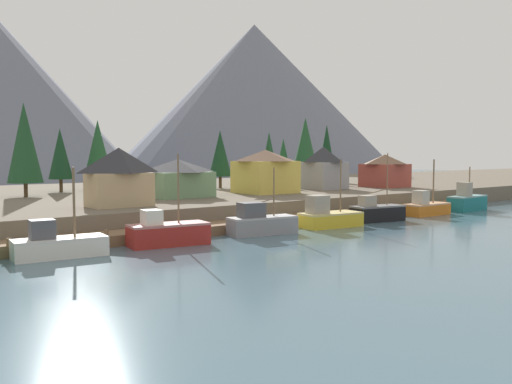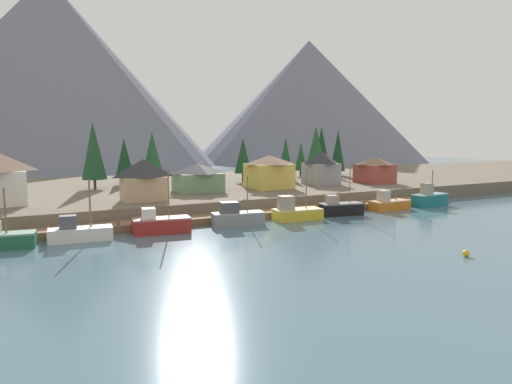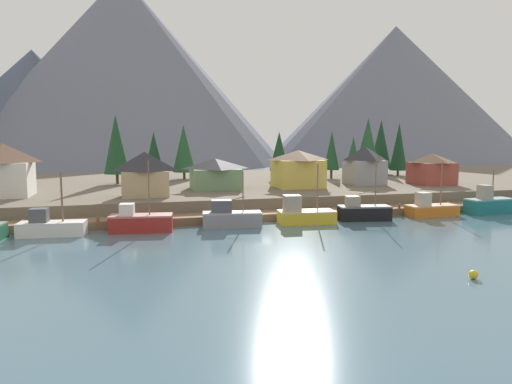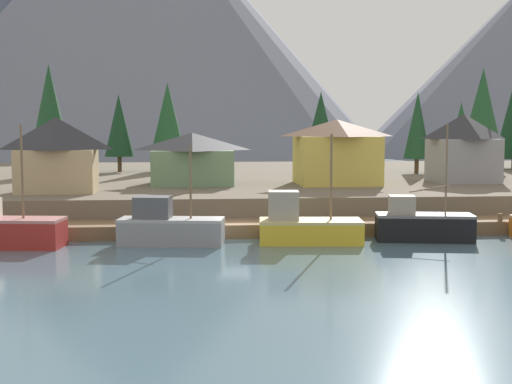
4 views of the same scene
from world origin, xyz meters
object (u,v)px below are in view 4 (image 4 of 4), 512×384
(fishing_boat_red, at_px, (8,230))
(conifer_mid_right, at_px, (168,121))
(conifer_back_right, at_px, (417,125))
(fishing_boat_grey, at_px, (168,227))
(conifer_near_left, at_px, (321,125))
(conifer_centre, at_px, (119,126))
(conifer_far_left, at_px, (482,114))
(house_tan, at_px, (57,154))
(house_green, at_px, (192,158))
(house_grey, at_px, (463,147))
(house_yellow, at_px, (337,151))
(conifer_near_right, at_px, (461,130))
(conifer_far_right, at_px, (50,112))
(fishing_boat_yellow, at_px, (306,227))
(fishing_boat_black, at_px, (422,225))

(fishing_boat_red, distance_m, conifer_mid_right, 41.31)
(conifer_back_right, bearing_deg, fishing_boat_grey, -130.24)
(conifer_mid_right, bearing_deg, conifer_near_left, -24.39)
(fishing_boat_red, height_order, conifer_centre, conifer_centre)
(conifer_far_left, bearing_deg, house_tan, -156.90)
(fishing_boat_red, bearing_deg, conifer_back_right, 48.53)
(house_green, relative_size, conifer_mid_right, 0.74)
(house_tan, bearing_deg, conifer_back_right, 29.04)
(house_grey, distance_m, conifer_far_left, 13.83)
(house_yellow, relative_size, conifer_far_left, 0.64)
(conifer_centre, bearing_deg, house_grey, -28.23)
(house_green, relative_size, conifer_near_right, 0.94)
(house_green, bearing_deg, conifer_near_right, 28.13)
(house_grey, bearing_deg, conifer_back_right, 91.47)
(fishing_boat_grey, height_order, conifer_near_right, conifer_near_right)
(conifer_far_left, distance_m, conifer_far_right, 49.32)
(fishing_boat_grey, relative_size, conifer_back_right, 0.77)
(fishing_boat_red, distance_m, house_green, 23.75)
(conifer_back_right, bearing_deg, house_green, -152.69)
(fishing_boat_red, relative_size, house_yellow, 1.04)
(fishing_boat_grey, height_order, house_yellow, house_yellow)
(house_grey, relative_size, conifer_near_left, 0.72)
(fishing_boat_yellow, bearing_deg, fishing_boat_red, -174.47)
(fishing_boat_black, xyz_separation_m, house_tan, (-27.47, 12.46, 4.62))
(conifer_near_left, bearing_deg, conifer_far_left, 0.53)
(conifer_near_right, relative_size, conifer_mid_right, 0.79)
(house_green, bearing_deg, fishing_boat_black, -50.92)
(fishing_boat_yellow, height_order, conifer_mid_right, conifer_mid_right)
(house_green, distance_m, conifer_back_right, 30.07)
(conifer_back_right, xyz_separation_m, conifer_far_right, (-42.21, -1.10, 1.48))
(house_yellow, xyz_separation_m, house_tan, (-25.18, -6.20, 0.07))
(house_yellow, height_order, house_grey, house_grey)
(conifer_mid_right, relative_size, conifer_far_left, 0.88)
(fishing_boat_yellow, distance_m, conifer_far_right, 40.97)
(house_grey, xyz_separation_m, conifer_mid_right, (-29.77, 19.29, 2.67))
(fishing_boat_red, relative_size, fishing_boat_grey, 1.11)
(fishing_boat_yellow, height_order, house_yellow, house_yellow)
(fishing_boat_black, distance_m, conifer_near_left, 32.32)
(conifer_near_left, height_order, conifer_far_left, conifer_far_left)
(conifer_near_left, xyz_separation_m, conifer_centre, (-23.37, 7.78, -0.07))
(fishing_boat_red, bearing_deg, fishing_boat_yellow, 7.54)
(house_grey, bearing_deg, house_green, -179.30)
(conifer_near_right, xyz_separation_m, conifer_far_left, (0.14, -6.05, 1.96))
(conifer_near_right, height_order, conifer_far_right, conifer_far_right)
(house_grey, height_order, conifer_near_right, conifer_near_right)
(fishing_boat_black, bearing_deg, conifer_centre, 131.89)
(fishing_boat_yellow, relative_size, conifer_far_left, 0.62)
(fishing_boat_red, xyz_separation_m, house_yellow, (26.24, 18.71, 4.53))
(house_green, relative_size, conifer_near_left, 0.85)
(conifer_back_right, height_order, conifer_far_right, conifer_far_right)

